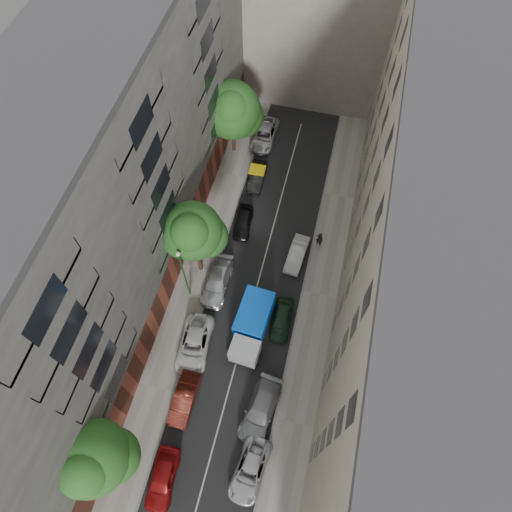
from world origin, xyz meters
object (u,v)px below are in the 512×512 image
(car_left_2, at_px, (194,344))
(pedestrian, at_px, (319,239))
(car_left_5, at_px, (257,176))
(car_right_3, at_px, (297,254))
(car_left_3, at_px, (217,282))
(car_right_2, at_px, (282,319))
(tarp_truck, at_px, (252,326))
(car_left_0, at_px, (162,478))
(car_left_4, at_px, (243,222))
(tree_near, at_px, (94,460))
(car_left_6, at_px, (265,135))
(lamp_post, at_px, (183,271))
(tree_far, at_px, (232,112))
(car_left_1, at_px, (185,399))
(car_right_1, at_px, (260,410))
(car_right_0, at_px, (250,470))
(tree_mid, at_px, (194,233))

(car_left_2, bearing_deg, pedestrian, 51.26)
(car_left_5, xyz_separation_m, car_right_3, (5.60, -7.83, 0.01))
(car_left_3, bearing_deg, car_right_2, -19.14)
(tarp_truck, xyz_separation_m, car_left_0, (-3.40, -12.26, -0.78))
(car_left_4, height_order, tree_near, tree_near)
(car_left_3, xyz_separation_m, pedestrian, (7.88, 6.30, 0.30))
(car_left_4, xyz_separation_m, car_right_2, (5.61, -8.66, 0.01))
(car_left_5, height_order, car_left_6, car_left_6)
(car_left_0, relative_size, lamp_post, 0.61)
(tarp_truck, distance_m, car_left_0, 12.74)
(car_left_4, distance_m, tree_far, 10.53)
(car_left_1, relative_size, tree_far, 0.53)
(car_left_1, xyz_separation_m, car_left_2, (-0.58, 4.32, 0.02))
(car_left_0, height_order, car_right_1, car_right_1)
(car_right_2, relative_size, tree_near, 0.48)
(tarp_truck, distance_m, tree_near, 14.75)
(car_right_1, relative_size, tree_near, 0.63)
(car_left_0, relative_size, car_right_0, 0.94)
(car_right_0, distance_m, car_right_1, 4.21)
(car_left_0, distance_m, car_right_0, 6.19)
(car_left_0, height_order, car_left_6, car_left_0)
(car_left_1, xyz_separation_m, tree_near, (-3.28, -5.71, 4.94))
(car_left_2, xyz_separation_m, car_right_0, (6.66, -7.92, -0.08))
(tree_mid, relative_size, tree_far, 1.09)
(car_left_2, bearing_deg, car_left_1, -87.38)
(car_right_3, height_order, tree_near, tree_near)
(car_right_1, xyz_separation_m, tree_near, (-9.10, -6.31, 4.90))
(tree_far, bearing_deg, car_left_4, -69.86)
(tree_far, bearing_deg, tarp_truck, -70.71)
(tarp_truck, relative_size, car_right_1, 1.19)
(tree_near, bearing_deg, car_right_3, 65.82)
(lamp_post, bearing_deg, car_left_2, -66.77)
(lamp_post, bearing_deg, car_right_3, 35.04)
(car_left_0, relative_size, pedestrian, 2.49)
(car_right_3, relative_size, tree_near, 0.49)
(tree_near, xyz_separation_m, tree_far, (0.26, 31.35, -0.26))
(car_left_4, relative_size, lamp_post, 0.55)
(car_right_1, relative_size, lamp_post, 0.72)
(car_left_4, xyz_separation_m, tree_far, (-3.24, 8.84, 4.72))
(car_left_1, xyz_separation_m, car_left_5, (0.22, 22.40, -0.05))
(tree_mid, bearing_deg, lamp_post, -96.58)
(car_left_4, height_order, car_left_6, car_left_6)
(car_left_5, distance_m, car_right_0, 26.65)
(car_right_2, bearing_deg, tree_near, -125.19)
(car_left_1, bearing_deg, car_left_2, 97.51)
(car_left_4, xyz_separation_m, lamp_post, (-2.70, -8.05, 3.82))
(pedestrian, bearing_deg, car_left_4, 12.40)
(tarp_truck, distance_m, car_left_4, 10.73)
(car_left_2, distance_m, tree_far, 21.96)
(car_left_0, bearing_deg, tarp_truck, 70.53)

